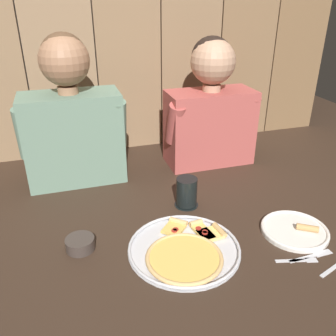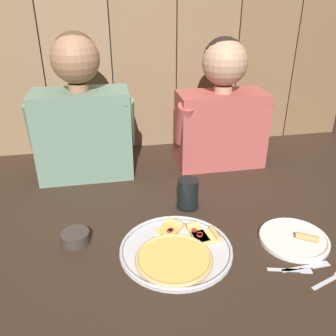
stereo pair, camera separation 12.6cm
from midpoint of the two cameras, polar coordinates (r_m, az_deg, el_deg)
The scene contains 11 objects.
ground_plane at distance 1.27m, azimuth 4.08°, elevation -9.34°, with size 3.20×3.20×0.00m, color #332319.
pizza_tray at distance 1.14m, azimuth 4.58°, elevation -13.29°, with size 0.36×0.36×0.03m.
dinner_plate at distance 1.28m, azimuth 22.29°, elevation -10.52°, with size 0.23×0.23×0.03m.
drinking_glass at distance 1.35m, azimuth 5.87°, elevation -4.15°, with size 0.09×0.09×0.11m.
dipping_bowl at distance 1.20m, azimuth -11.72°, elevation -10.85°, with size 0.09×0.09×0.04m.
table_fork at distance 1.17m, azimuth 22.30°, elevation -15.00°, with size 0.13×0.05×0.01m.
table_knife at distance 1.20m, azimuth 24.21°, elevation -14.34°, with size 0.16×0.02×0.01m.
table_spoon at distance 1.20m, azimuth 28.14°, elevation -15.17°, with size 0.14×0.06×0.01m.
diner_left at distance 1.53m, azimuth -11.43°, elevation 8.51°, with size 0.43×0.20×0.61m.
diner_right at distance 1.64m, azimuth 10.84°, elevation 9.37°, with size 0.43×0.21×0.57m.
wooden_backdrop_wall at distance 1.77m, azimuth -1.88°, elevation 24.83°, with size 2.19×0.03×1.38m.
Camera 2 is at (-0.22, -1.01, 0.74)m, focal length 38.05 mm.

